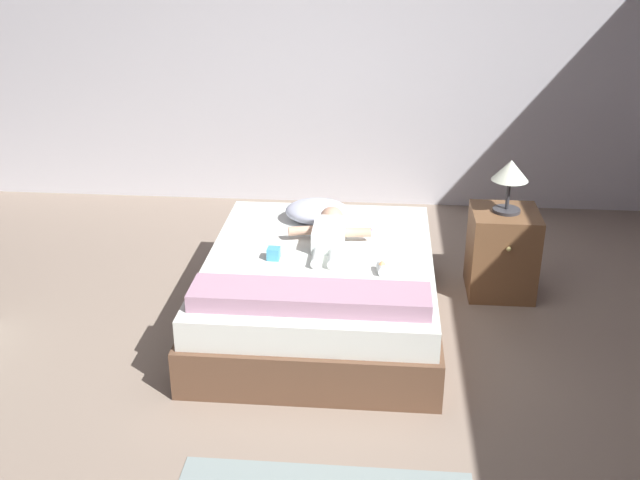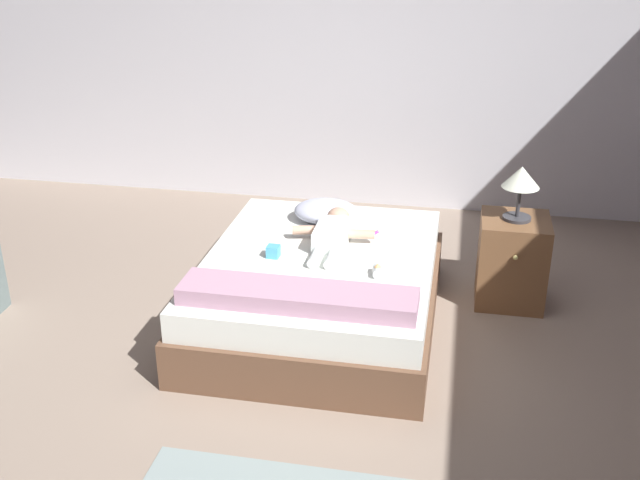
{
  "view_description": "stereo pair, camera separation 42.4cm",
  "coord_description": "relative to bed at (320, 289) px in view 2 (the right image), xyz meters",
  "views": [
    {
      "loc": [
        0.37,
        -3.11,
        2.32
      ],
      "look_at": [
        0.03,
        0.9,
        0.54
      ],
      "focal_mm": 42.32,
      "sensor_mm": 36.0,
      "label": 1
    },
    {
      "loc": [
        0.79,
        -3.05,
        2.32
      ],
      "look_at": [
        0.03,
        0.9,
        0.54
      ],
      "focal_mm": 42.32,
      "sensor_mm": 36.0,
      "label": 2
    }
  ],
  "objects": [
    {
      "name": "toothbrush",
      "position": [
        0.27,
        0.37,
        0.23
      ],
      "size": [
        0.07,
        0.12,
        0.02
      ],
      "color": "purple",
      "rests_on": "bed"
    },
    {
      "name": "baby_bottle",
      "position": [
        0.37,
        -0.2,
        0.26
      ],
      "size": [
        0.07,
        0.1,
        0.08
      ],
      "color": "white",
      "rests_on": "bed"
    },
    {
      "name": "blanket",
      "position": [
        0.0,
        -0.61,
        0.27
      ],
      "size": [
        1.24,
        0.28,
        0.09
      ],
      "color": "#B3879F",
      "rests_on": "bed"
    },
    {
      "name": "ground_plane",
      "position": [
        -0.03,
        -0.9,
        -0.22
      ],
      "size": [
        8.0,
        8.0,
        0.0
      ],
      "primitive_type": "plane",
      "color": "gray"
    },
    {
      "name": "bed",
      "position": [
        0.0,
        0.0,
        0.0
      ],
      "size": [
        1.37,
        1.76,
        0.44
      ],
      "color": "brown",
      "rests_on": "ground_plane"
    },
    {
      "name": "nightstand",
      "position": [
        1.14,
        0.49,
        0.07
      ],
      "size": [
        0.42,
        0.45,
        0.56
      ],
      "color": "brown",
      "rests_on": "ground_plane"
    },
    {
      "name": "lamp",
      "position": [
        1.14,
        0.49,
        0.6
      ],
      "size": [
        0.23,
        0.23,
        0.34
      ],
      "color": "#333338",
      "rests_on": "nightstand"
    },
    {
      "name": "wall_behind_bed",
      "position": [
        -0.03,
        2.1,
        1.13
      ],
      "size": [
        8.0,
        0.12,
        2.7
      ],
      "primitive_type": "cube",
      "color": "silver",
      "rests_on": "ground_plane"
    },
    {
      "name": "pillow",
      "position": [
        -0.06,
        0.53,
        0.29
      ],
      "size": [
        0.42,
        0.33,
        0.14
      ],
      "color": "silver",
      "rests_on": "bed"
    },
    {
      "name": "toy_block",
      "position": [
        -0.26,
        -0.07,
        0.26
      ],
      "size": [
        0.07,
        0.07,
        0.07
      ],
      "color": "#48A8D2",
      "rests_on": "bed"
    },
    {
      "name": "baby",
      "position": [
        0.04,
        0.2,
        0.29
      ],
      "size": [
        0.51,
        0.66,
        0.15
      ],
      "color": "white",
      "rests_on": "bed"
    }
  ]
}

